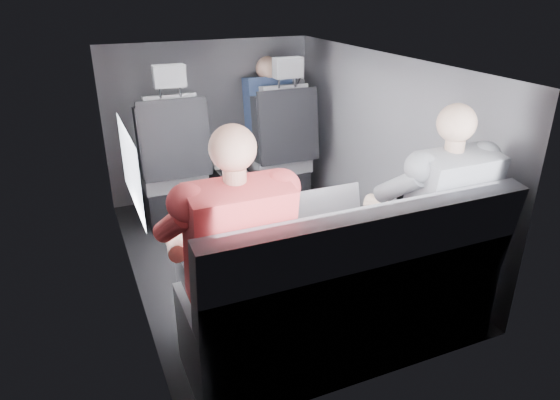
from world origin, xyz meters
name	(u,v)px	position (x,y,z in m)	size (l,w,h in m)	color
floor	(267,257)	(0.00, 0.00, 0.00)	(2.60, 2.60, 0.00)	black
ceiling	(265,61)	(0.00, 0.00, 1.35)	(2.60, 2.60, 0.00)	#B2B2AD
panel_left	(124,188)	(-0.90, 0.00, 0.68)	(0.02, 2.60, 1.35)	#56565B
panel_right	(382,150)	(0.90, 0.00, 0.68)	(0.02, 2.60, 1.35)	#56565B
panel_front	(211,121)	(0.00, 1.30, 0.68)	(1.80, 0.02, 1.35)	#56565B
panel_back	(377,261)	(0.00, -1.30, 0.68)	(1.80, 0.02, 1.35)	#56565B
side_window	(130,168)	(-0.88, -0.30, 0.90)	(0.02, 0.75, 0.42)	white
seatbelt	(287,118)	(0.45, 0.67, 0.80)	(0.05, 0.01, 0.65)	black
front_seat_left	(173,174)	(-0.45, 0.84, 0.40)	(0.52, 0.58, 1.26)	black
front_seat_right	(279,159)	(0.45, 0.84, 0.40)	(0.52, 0.58, 1.26)	black
center_console	(228,188)	(0.00, 0.88, 0.20)	(0.24, 0.48, 0.41)	black
rear_bench	(345,302)	(0.00, -1.06, 0.31)	(1.60, 0.57, 0.92)	#58585D
soda_cup	(218,161)	(-0.09, 0.83, 0.47)	(0.09, 0.09, 0.27)	white
water_bottle	(239,158)	(0.09, 0.81, 0.47)	(0.06, 0.06, 0.16)	#A0C5D9
laptop_white	(229,239)	(-0.51, -0.78, 0.64)	(0.38, 0.35, 0.27)	white
laptop_silver	(317,220)	(-0.02, -0.77, 0.64)	(0.38, 0.34, 0.27)	silver
laptop_black	(410,206)	(0.55, -0.80, 0.63)	(0.31, 0.27, 0.22)	black
passenger_rear_left	(230,256)	(-0.56, -0.97, 0.65)	(0.54, 0.66, 1.29)	#2D2D32
passenger_rear_right	(429,215)	(0.55, -0.97, 0.65)	(0.53, 0.65, 1.27)	navy
passenger_front_right	(268,112)	(0.46, 1.10, 0.75)	(0.39, 0.39, 0.79)	navy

